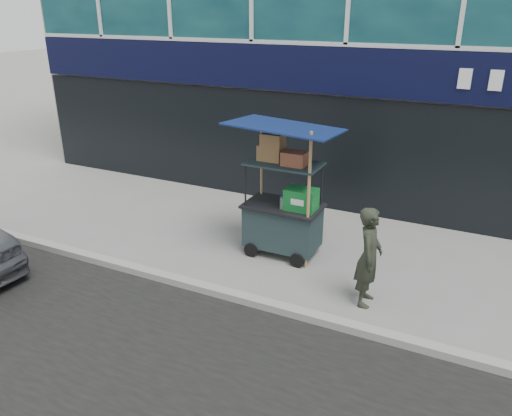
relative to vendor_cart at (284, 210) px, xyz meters
The scene contains 4 objects.
ground 1.74m from the vendor_cart, 81.85° to the right, with size 80.00×80.00×0.00m, color slate.
curb 1.89m from the vendor_cart, 82.79° to the right, with size 80.00×0.18×0.12m, color gray.
vendor_cart is the anchor object (origin of this frame).
vendor_man 1.95m from the vendor_cart, 28.40° to the right, with size 0.55×0.36×1.51m, color #252A1F.
Camera 1 is at (2.82, -5.82, 4.09)m, focal length 35.00 mm.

